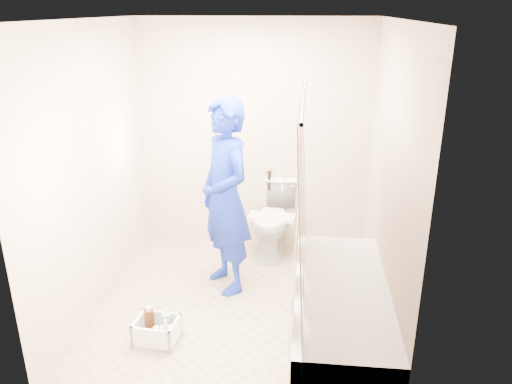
# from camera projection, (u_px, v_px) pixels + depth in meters

# --- Properties ---
(floor) EXTENTS (2.60, 2.60, 0.00)m
(floor) POSITION_uv_depth(u_px,v_px,m) (239.00, 306.00, 4.41)
(floor) COLOR tan
(floor) RESTS_ON ground
(ceiling) EXTENTS (2.40, 2.60, 0.02)m
(ceiling) POSITION_uv_depth(u_px,v_px,m) (235.00, 19.00, 3.57)
(ceiling) COLOR white
(ceiling) RESTS_ON wall_back
(wall_back) EXTENTS (2.40, 0.02, 2.40)m
(wall_back) POSITION_uv_depth(u_px,v_px,m) (255.00, 138.00, 5.20)
(wall_back) COLOR #C8B299
(wall_back) RESTS_ON ground
(wall_front) EXTENTS (2.40, 0.02, 2.40)m
(wall_front) POSITION_uv_depth(u_px,v_px,m) (204.00, 252.00, 2.78)
(wall_front) COLOR #C8B299
(wall_front) RESTS_ON ground
(wall_left) EXTENTS (0.02, 2.60, 2.40)m
(wall_left) POSITION_uv_depth(u_px,v_px,m) (93.00, 172.00, 4.11)
(wall_left) COLOR #C8B299
(wall_left) RESTS_ON ground
(wall_right) EXTENTS (0.02, 2.60, 2.40)m
(wall_right) POSITION_uv_depth(u_px,v_px,m) (390.00, 183.00, 3.87)
(wall_right) COLOR #C8B299
(wall_right) RESTS_ON ground
(bathtub) EXTENTS (0.70, 1.75, 0.50)m
(bathtub) POSITION_uv_depth(u_px,v_px,m) (340.00, 314.00, 3.83)
(bathtub) COLOR white
(bathtub) RESTS_ON ground
(curtain_rod) EXTENTS (0.02, 1.90, 0.02)m
(curtain_rod) POSITION_uv_depth(u_px,v_px,m) (305.00, 93.00, 3.28)
(curtain_rod) COLOR silver
(curtain_rod) RESTS_ON wall_back
(shower_curtain) EXTENTS (0.06, 1.75, 1.80)m
(shower_curtain) POSITION_uv_depth(u_px,v_px,m) (300.00, 222.00, 3.60)
(shower_curtain) COLOR white
(shower_curtain) RESTS_ON curtain_rod
(toilet) EXTENTS (0.50, 0.79, 0.77)m
(toilet) POSITION_uv_depth(u_px,v_px,m) (273.00, 218.00, 5.26)
(toilet) COLOR white
(toilet) RESTS_ON ground
(tank_lid) EXTENTS (0.49, 0.25, 0.04)m
(tank_lid) POSITION_uv_depth(u_px,v_px,m) (272.00, 217.00, 5.12)
(tank_lid) COLOR white
(tank_lid) RESTS_ON toilet
(tank_internals) EXTENTS (0.19, 0.06, 0.25)m
(tank_internals) POSITION_uv_depth(u_px,v_px,m) (273.00, 178.00, 5.32)
(tank_internals) COLOR black
(tank_internals) RESTS_ON toilet
(plumber) EXTENTS (0.73, 0.78, 1.78)m
(plumber) POSITION_uv_depth(u_px,v_px,m) (225.00, 197.00, 4.43)
(plumber) COLOR #0E3B93
(plumber) RESTS_ON ground
(cleaning_caddy) EXTENTS (0.35, 0.29, 0.25)m
(cleaning_caddy) POSITION_uv_depth(u_px,v_px,m) (158.00, 332.00, 3.91)
(cleaning_caddy) COLOR white
(cleaning_caddy) RESTS_ON ground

